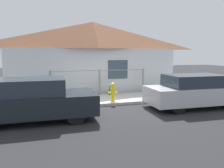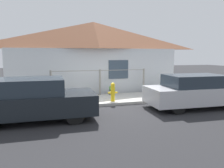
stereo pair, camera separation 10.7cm
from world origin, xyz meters
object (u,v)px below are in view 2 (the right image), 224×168
object	(u,v)px
potted_plant_near_hydrant	(112,90)
car_right	(197,91)
fire_hydrant	(113,91)
car_left	(34,100)
potted_plant_by_fence	(55,92)
potted_plant_corner	(161,88)

from	to	relation	value
potted_plant_near_hydrant	car_right	bearing A→B (deg)	-48.64
fire_hydrant	potted_plant_near_hydrant	bearing A→B (deg)	74.96
fire_hydrant	potted_plant_near_hydrant	distance (m)	1.55
car_left	fire_hydrant	world-z (taller)	car_left
potted_plant_near_hydrant	potted_plant_by_fence	distance (m)	2.82
potted_plant_near_hydrant	potted_plant_by_fence	world-z (taller)	potted_plant_by_fence
car_left	potted_plant_by_fence	world-z (taller)	car_left
car_right	fire_hydrant	xyz separation A→B (m)	(-3.10, 1.59, -0.12)
car_right	potted_plant_corner	size ratio (longest dim) A/B	9.06
potted_plant_by_fence	potted_plant_corner	distance (m)	5.52
car_left	potted_plant_near_hydrant	distance (m)	4.72
potted_plant_by_fence	potted_plant_corner	bearing A→B (deg)	-1.90
potted_plant_corner	car_right	bearing A→B (deg)	-89.95
fire_hydrant	potted_plant_near_hydrant	world-z (taller)	fire_hydrant
fire_hydrant	potted_plant_by_fence	size ratio (longest dim) A/B	1.60
fire_hydrant	potted_plant_by_fence	bearing A→B (deg)	148.00
potted_plant_near_hydrant	car_left	bearing A→B (deg)	-139.24
car_left	fire_hydrant	bearing A→B (deg)	27.59
car_right	fire_hydrant	bearing A→B (deg)	155.00
potted_plant_by_fence	car_right	bearing A→B (deg)	-29.33
fire_hydrant	car_right	bearing A→B (deg)	-27.14
potted_plant_near_hydrant	potted_plant_corner	size ratio (longest dim) A/B	1.05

